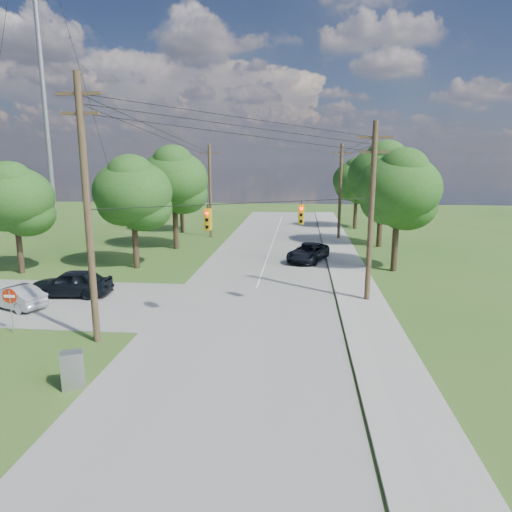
# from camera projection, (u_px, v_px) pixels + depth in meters

# --- Properties ---
(ground) EXTENTS (140.00, 140.00, 0.00)m
(ground) POSITION_uv_depth(u_px,v_px,m) (191.00, 348.00, 20.65)
(ground) COLOR #2E571D
(ground) RESTS_ON ground
(main_road) EXTENTS (10.00, 100.00, 0.03)m
(main_road) POSITION_uv_depth(u_px,v_px,m) (248.00, 313.00, 25.32)
(main_road) COLOR gray
(main_road) RESTS_ON ground
(sidewalk_east) EXTENTS (2.60, 100.00, 0.12)m
(sidewalk_east) POSITION_uv_depth(u_px,v_px,m) (370.00, 316.00, 24.66)
(sidewalk_east) COLOR #9F9D95
(sidewalk_east) RESTS_ON ground
(pole_sw) EXTENTS (2.00, 0.32, 12.00)m
(pole_sw) POSITION_uv_depth(u_px,v_px,m) (87.00, 209.00, 20.19)
(pole_sw) COLOR brown
(pole_sw) RESTS_ON ground
(pole_ne) EXTENTS (2.00, 0.32, 10.50)m
(pole_ne) POSITION_uv_depth(u_px,v_px,m) (371.00, 211.00, 26.44)
(pole_ne) COLOR brown
(pole_ne) RESTS_ON ground
(pole_north_e) EXTENTS (2.00, 0.32, 10.00)m
(pole_north_e) POSITION_uv_depth(u_px,v_px,m) (340.00, 191.00, 47.93)
(pole_north_e) COLOR brown
(pole_north_e) RESTS_ON ground
(pole_north_w) EXTENTS (2.00, 0.32, 10.00)m
(pole_north_w) POSITION_uv_depth(u_px,v_px,m) (210.00, 190.00, 49.27)
(pole_north_w) COLOR brown
(pole_north_w) RESTS_ON ground
(power_lines) EXTENTS (13.93, 29.62, 4.93)m
(power_lines) POSITION_uv_depth(u_px,v_px,m) (251.00, 147.00, 29.85)
(power_lines) COLOR black
(power_lines) RESTS_ON ground
(traffic_signals) EXTENTS (4.91, 3.27, 1.05)m
(traffic_signals) POSITION_uv_depth(u_px,v_px,m) (257.00, 216.00, 23.57)
(traffic_signals) COLOR gold
(traffic_signals) RESTS_ON ground
(radio_mast) EXTENTS (0.70, 0.70, 45.00)m
(radio_mast) POSITION_uv_depth(u_px,v_px,m) (40.00, 57.00, 63.86)
(radio_mast) COLOR gray
(radio_mast) RESTS_ON ground
(tree_w_near) EXTENTS (6.00, 6.00, 8.40)m
(tree_w_near) POSITION_uv_depth(u_px,v_px,m) (133.00, 192.00, 34.80)
(tree_w_near) COLOR #433021
(tree_w_near) RESTS_ON ground
(tree_w_mid) EXTENTS (6.40, 6.40, 9.22)m
(tree_w_mid) POSITION_uv_depth(u_px,v_px,m) (174.00, 179.00, 42.35)
(tree_w_mid) COLOR #433021
(tree_w_mid) RESTS_ON ground
(tree_w_far) EXTENTS (6.00, 6.00, 8.73)m
(tree_w_far) POSITION_uv_depth(u_px,v_px,m) (181.00, 179.00, 52.35)
(tree_w_far) COLOR #433021
(tree_w_far) RESTS_ON ground
(tree_e_near) EXTENTS (6.20, 6.20, 8.81)m
(tree_e_near) POSITION_uv_depth(u_px,v_px,m) (398.00, 189.00, 33.77)
(tree_e_near) COLOR #433021
(tree_e_near) RESTS_ON ground
(tree_e_mid) EXTENTS (6.60, 6.60, 9.64)m
(tree_e_mid) POSITION_uv_depth(u_px,v_px,m) (383.00, 175.00, 43.32)
(tree_e_mid) COLOR #433021
(tree_e_mid) RESTS_ON ground
(tree_e_far) EXTENTS (5.80, 5.80, 8.32)m
(tree_e_far) POSITION_uv_depth(u_px,v_px,m) (357.00, 180.00, 55.31)
(tree_e_far) COLOR #433021
(tree_e_far) RESTS_ON ground
(tree_cross_n) EXTENTS (5.60, 5.60, 7.91)m
(tree_cross_n) POSITION_uv_depth(u_px,v_px,m) (14.00, 199.00, 33.20)
(tree_cross_n) COLOR #433021
(tree_cross_n) RESTS_ON ground
(car_cross_dark) EXTENTS (5.03, 2.28, 1.67)m
(car_cross_dark) POSITION_uv_depth(u_px,v_px,m) (71.00, 283.00, 28.33)
(car_cross_dark) COLOR black
(car_cross_dark) RESTS_ON cross_road
(car_cross_silver) EXTENTS (4.28, 2.81, 1.33)m
(car_cross_silver) POSITION_uv_depth(u_px,v_px,m) (14.00, 297.00, 26.06)
(car_cross_silver) COLOR #ABADB2
(car_cross_silver) RESTS_ON cross_road
(car_main_north) EXTENTS (4.05, 5.80, 1.47)m
(car_main_north) POSITION_uv_depth(u_px,v_px,m) (308.00, 252.00, 38.26)
(car_main_north) COLOR black
(car_main_north) RESTS_ON main_road
(control_cabinet) EXTENTS (0.94, 0.82, 1.42)m
(control_cabinet) POSITION_uv_depth(u_px,v_px,m) (73.00, 370.00, 16.94)
(control_cabinet) COLOR gray
(control_cabinet) RESTS_ON ground
(do_not_enter_sign) EXTENTS (0.75, 0.08, 2.25)m
(do_not_enter_sign) POSITION_uv_depth(u_px,v_px,m) (10.00, 301.00, 22.16)
(do_not_enter_sign) COLOR gray
(do_not_enter_sign) RESTS_ON ground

